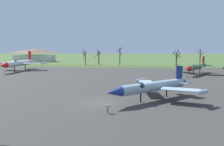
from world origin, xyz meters
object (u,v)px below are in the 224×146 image
object	(u,v)px
info_placard_rear_center	(108,108)
visitor_building	(35,55)
info_placard_rear_left	(5,72)
info_placard_front_left	(188,76)
jet_fighter_rear_left	(19,63)
jet_fighter_front_left	(197,67)
jet_fighter_rear_center	(153,86)

from	to	relation	value
info_placard_rear_center	visitor_building	xyz separation A→B (m)	(-52.79, 82.47, 2.85)
info_placard_rear_left	visitor_building	size ratio (longest dim) A/B	0.05
info_placard_rear_center	visitor_building	bearing A→B (deg)	122.63
info_placard_rear_left	visitor_building	world-z (taller)	visitor_building
info_placard_front_left	jet_fighter_rear_left	bearing A→B (deg)	168.62
visitor_building	jet_fighter_rear_left	bearing A→B (deg)	-66.76
jet_fighter_front_left	info_placard_rear_center	bearing A→B (deg)	-118.59
jet_fighter_rear_center	visitor_building	size ratio (longest dim) A/B	0.54
jet_fighter_front_left	info_placard_front_left	distance (m)	8.96
info_placard_front_left	jet_fighter_rear_center	distance (m)	23.03
jet_fighter_rear_left	visitor_building	size ratio (longest dim) A/B	0.81
jet_fighter_rear_left	info_placard_rear_center	bearing A→B (deg)	-47.86
info_placard_front_left	info_placard_rear_left	bearing A→B (deg)	177.33
jet_fighter_rear_center	info_placard_rear_left	size ratio (longest dim) A/B	11.81
info_placard_front_left	jet_fighter_front_left	bearing A→B (deg)	61.44
jet_fighter_front_left	info_placard_front_left	size ratio (longest dim) A/B	15.34
jet_fighter_front_left	visitor_building	xyz separation A→B (m)	(-71.71, 47.77, 1.36)
info_placard_rear_center	visitor_building	world-z (taller)	visitor_building
info_placard_rear_center	jet_fighter_front_left	bearing A→B (deg)	61.41
jet_fighter_rear_center	info_placard_front_left	bearing A→B (deg)	65.30
info_placard_rear_center	jet_fighter_rear_left	size ratio (longest dim) A/B	0.05
jet_fighter_front_left	jet_fighter_rear_left	distance (m)	52.03
jet_fighter_rear_left	jet_fighter_rear_center	bearing A→B (deg)	-38.64
info_placard_front_left	jet_fighter_rear_center	size ratio (longest dim) A/B	0.07
jet_fighter_front_left	info_placard_rear_left	size ratio (longest dim) A/B	13.14
jet_fighter_rear_center	info_placard_rear_center	distance (m)	8.00
jet_fighter_front_left	info_placard_rear_center	size ratio (longest dim) A/B	14.28
info_placard_rear_left	info_placard_front_left	bearing A→B (deg)	-2.67
jet_fighter_rear_center	info_placard_rear_center	size ratio (longest dim) A/B	12.84
jet_fighter_front_left	info_placard_rear_center	distance (m)	39.55
visitor_building	info_placard_front_left	bearing A→B (deg)	-39.44
info_placard_front_left	info_placard_rear_left	size ratio (longest dim) A/B	0.86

